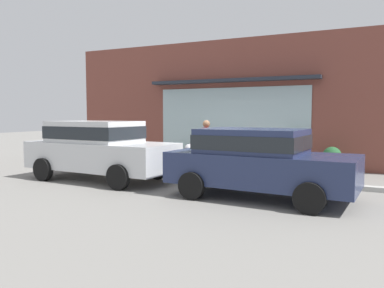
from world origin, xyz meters
The scene contains 11 objects.
ground_plane centered at (0.00, 0.00, 0.00)m, with size 60.00×60.00×0.00m, color gray.
curb_strip centered at (0.00, -0.20, 0.06)m, with size 14.00×0.24×0.12m, color #B2B2AD.
storefront centered at (0.00, 3.19, 2.34)m, with size 14.00×0.81×4.75m.
fire_hydrant centered at (-0.65, 0.64, 0.48)m, with size 0.44×0.41×0.94m.
pedestrian_with_handbag centered at (0.11, 0.35, 1.02)m, with size 0.47×0.55×1.74m.
parked_car_silver centered at (-2.40, -1.81, 0.97)m, with size 4.62×2.22×1.73m.
parked_car_navy centered at (2.47, -2.16, 0.90)m, with size 4.33×2.24×1.60m.
potted_plant_window_center centered at (-0.70, 2.53, 0.31)m, with size 0.40×0.40×0.60m.
potted_plant_trailing_edge centered at (3.69, 2.31, 0.48)m, with size 0.60×0.60×0.89m.
potted_plant_corner_tall centered at (2.11, 2.40, 0.26)m, with size 0.40×0.40×0.53m.
potted_plant_window_right centered at (-1.60, 2.48, 0.25)m, with size 0.31×0.31×0.50m.
Camera 1 is at (4.85, -10.68, 1.93)m, focal length 35.65 mm.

